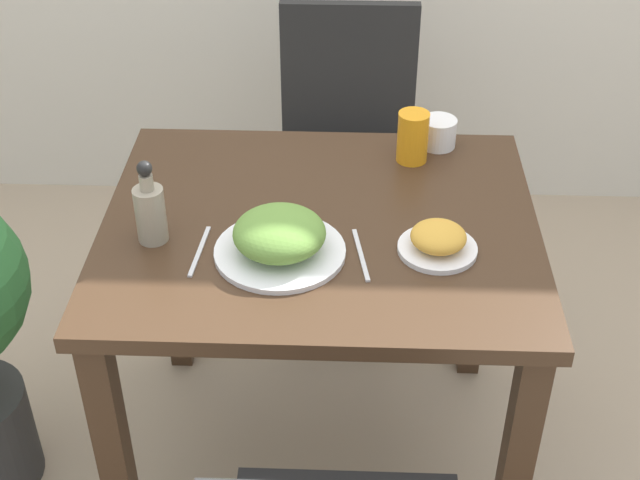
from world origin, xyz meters
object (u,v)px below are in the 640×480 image
(side_plate, at_px, (438,241))
(sauce_bottle, at_px, (150,211))
(drink_cup, at_px, (438,133))
(food_plate, at_px, (279,237))
(juice_glass, at_px, (413,137))
(chair_far, at_px, (347,144))

(side_plate, xyz_separation_m, sauce_bottle, (-0.58, 0.02, 0.04))
(drink_cup, bearing_deg, food_plate, -127.47)
(juice_glass, bearing_deg, drink_cup, 46.56)
(drink_cup, bearing_deg, side_plate, -93.94)
(side_plate, xyz_separation_m, drink_cup, (0.03, 0.43, 0.01))
(chair_far, relative_size, drink_cup, 10.41)
(side_plate, relative_size, drink_cup, 1.89)
(side_plate, bearing_deg, food_plate, -176.13)
(chair_far, relative_size, food_plate, 3.35)
(juice_glass, bearing_deg, side_plate, -84.29)
(chair_far, bearing_deg, drink_cup, -61.71)
(sauce_bottle, bearing_deg, food_plate, -8.94)
(side_plate, height_order, drink_cup, drink_cup)
(food_plate, bearing_deg, chair_far, 81.57)
(side_plate, height_order, sauce_bottle, sauce_bottle)
(juice_glass, relative_size, sauce_bottle, 0.66)
(chair_far, height_order, drink_cup, chair_far)
(food_plate, height_order, sauce_bottle, sauce_bottle)
(food_plate, xyz_separation_m, drink_cup, (0.35, 0.45, -0.01))
(chair_far, height_order, juice_glass, chair_far)
(chair_far, bearing_deg, side_plate, -77.25)
(food_plate, relative_size, drink_cup, 3.11)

